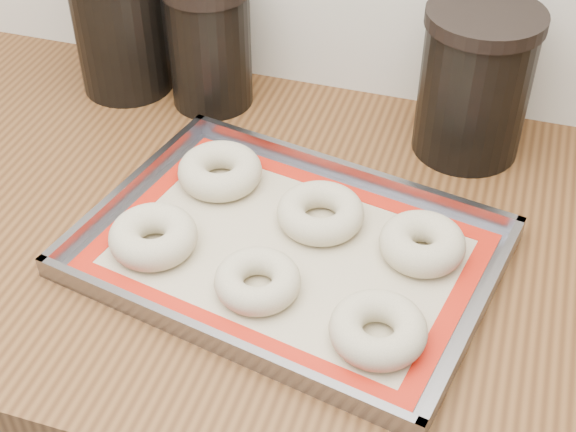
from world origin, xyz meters
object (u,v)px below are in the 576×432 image
(bagel_front_left, at_px, (153,236))
(bagel_front_right, at_px, (378,329))
(bagel_front_mid, at_px, (258,281))
(canister_mid, at_px, (210,42))
(baking_tray, at_px, (288,251))
(bagel_back_right, at_px, (422,243))
(bagel_back_left, at_px, (220,171))
(bagel_back_mid, at_px, (320,213))
(canister_left, at_px, (120,16))
(canister_right, at_px, (475,83))

(bagel_front_left, height_order, bagel_front_right, bagel_front_left)
(bagel_front_mid, distance_m, canister_mid, 0.41)
(baking_tray, relative_size, bagel_front_left, 5.01)
(baking_tray, xyz_separation_m, bagel_front_mid, (-0.01, -0.07, 0.01))
(bagel_back_right, distance_m, canister_mid, 0.44)
(bagel_back_right, xyz_separation_m, canister_mid, (-0.35, 0.24, 0.07))
(bagel_front_left, relative_size, bagel_back_left, 0.96)
(bagel_back_right, bearing_deg, bagel_front_right, -97.98)
(bagel_back_left, distance_m, bagel_back_mid, 0.15)
(canister_left, bearing_deg, bagel_back_mid, -31.76)
(bagel_front_right, bearing_deg, canister_left, 140.74)
(bagel_front_mid, bearing_deg, canister_right, 63.01)
(bagel_front_mid, xyz_separation_m, canister_mid, (-0.19, 0.35, 0.07))
(canister_mid, bearing_deg, bagel_front_mid, -61.41)
(bagel_front_left, relative_size, canister_left, 0.46)
(bagel_front_right, distance_m, canister_right, 0.39)
(bagel_front_mid, bearing_deg, bagel_front_right, -11.96)
(bagel_back_right, distance_m, canister_right, 0.25)
(canister_right, bearing_deg, bagel_front_right, -95.48)
(bagel_front_right, relative_size, canister_mid, 0.54)
(bagel_front_mid, xyz_separation_m, bagel_back_left, (-0.11, 0.17, 0.00))
(bagel_front_right, height_order, canister_mid, canister_mid)
(bagel_front_mid, relative_size, bagel_back_left, 0.89)
(bagel_back_right, relative_size, canister_right, 0.49)
(bagel_front_right, xyz_separation_m, canister_mid, (-0.33, 0.38, 0.07))
(bagel_back_right, xyz_separation_m, canister_right, (0.02, 0.24, 0.08))
(bagel_front_left, bearing_deg, bagel_back_left, 78.55)
(baking_tray, height_order, bagel_front_right, bagel_front_right)
(bagel_front_right, relative_size, bagel_back_left, 0.95)
(bagel_front_mid, bearing_deg, canister_mid, 118.59)
(bagel_back_right, relative_size, canister_left, 0.44)
(canister_mid, bearing_deg, bagel_back_left, -65.74)
(canister_left, relative_size, canister_right, 1.12)
(canister_right, bearing_deg, canister_mid, 178.86)
(bagel_back_mid, relative_size, bagel_back_right, 1.06)
(bagel_back_mid, bearing_deg, bagel_front_right, -56.29)
(baking_tray, height_order, bagel_back_mid, bagel_back_mid)
(canister_right, bearing_deg, bagel_back_left, -147.97)
(bagel_back_right, bearing_deg, baking_tray, -164.41)
(baking_tray, relative_size, bagel_back_left, 4.80)
(bagel_back_right, xyz_separation_m, canister_left, (-0.49, 0.24, 0.09))
(bagel_back_mid, distance_m, bagel_back_right, 0.13)
(bagel_back_mid, relative_size, canister_right, 0.52)
(baking_tray, xyz_separation_m, bagel_front_right, (0.13, -0.10, 0.02))
(bagel_back_mid, bearing_deg, canister_mid, 135.32)
(bagel_back_left, distance_m, bagel_back_right, 0.28)
(bagel_back_left, distance_m, canister_left, 0.30)
(bagel_front_mid, distance_m, canister_left, 0.49)
(baking_tray, bearing_deg, bagel_front_right, -37.81)
(bagel_front_left, bearing_deg, bagel_back_mid, 30.30)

